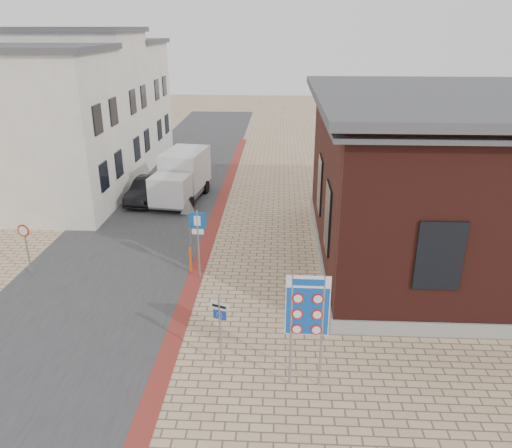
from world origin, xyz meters
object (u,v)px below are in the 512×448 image
(box_truck, at_px, (182,176))
(bollard, at_px, (190,260))
(essen_sign, at_px, (220,322))
(sedan, at_px, (148,190))
(border_sign, at_px, (307,308))
(parking_sign, at_px, (198,232))

(box_truck, height_order, bollard, box_truck)
(box_truck, bearing_deg, essen_sign, -67.47)
(sedan, xyz_separation_m, essen_sign, (5.75, -14.27, 0.76))
(border_sign, relative_size, bollard, 3.15)
(sedan, relative_size, box_truck, 0.75)
(sedan, distance_m, parking_sign, 10.09)
(parking_sign, bearing_deg, bollard, 132.36)
(parking_sign, xyz_separation_m, bollard, (-0.44, 0.50, -1.40))
(sedan, relative_size, essen_sign, 1.84)
(box_truck, bearing_deg, parking_sign, -67.79)
(sedan, xyz_separation_m, border_sign, (8.12, -15.03, 1.76))
(box_truck, distance_m, parking_sign, 9.73)
(essen_sign, bearing_deg, border_sign, 2.92)
(sedan, height_order, bollard, sedan)
(sedan, height_order, box_truck, box_truck)
(border_sign, distance_m, essen_sign, 2.68)
(border_sign, height_order, parking_sign, border_sign)
(sedan, distance_m, essen_sign, 15.40)
(box_truck, relative_size, essen_sign, 2.44)
(essen_sign, height_order, parking_sign, parking_sign)
(box_truck, height_order, essen_sign, box_truck)
(sedan, xyz_separation_m, bollard, (3.88, -8.53, -0.13))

